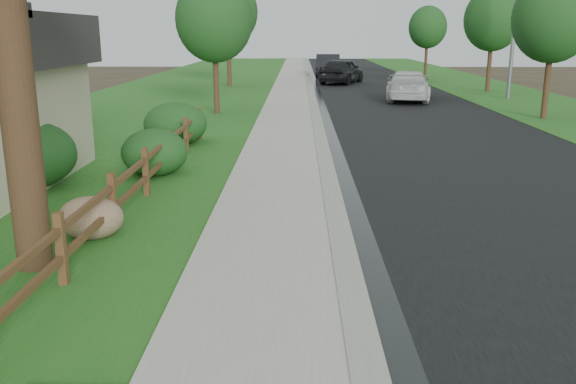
{
  "coord_description": "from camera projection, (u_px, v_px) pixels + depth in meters",
  "views": [
    {
      "loc": [
        -0.33,
        -5.06,
        3.47
      ],
      "look_at": [
        -0.51,
        5.25,
        0.76
      ],
      "focal_mm": 38.0,
      "sensor_mm": 36.0,
      "label": 1
    }
  ],
  "objects": [
    {
      "name": "tree_near_left",
      "position": [
        214.0,
        20.0,
        25.63
      ],
      "size": [
        3.28,
        3.28,
        5.81
      ],
      "color": "#3C2818",
      "rests_on": "ground"
    },
    {
      "name": "shrub_d",
      "position": [
        176.0,
        124.0,
        19.21
      ],
      "size": [
        2.14,
        2.14,
        1.35
      ],
      "primitive_type": "ellipsoid",
      "rotation": [
        0.0,
        0.0,
        0.08
      ],
      "color": "#1C3F16",
      "rests_on": "ground"
    },
    {
      "name": "lawn_near",
      "position": [
        181.0,
        87.0,
        39.75
      ],
      "size": [
        9.0,
        90.0,
        0.04
      ],
      "primitive_type": "cube",
      "color": "#18561D",
      "rests_on": "ground"
    },
    {
      "name": "verge_far",
      "position": [
        481.0,
        87.0,
        39.42
      ],
      "size": [
        6.0,
        90.0,
        0.04
      ],
      "primitive_type": "cube",
      "color": "#18561D",
      "rests_on": "ground"
    },
    {
      "name": "white_suv",
      "position": [
        408.0,
        86.0,
        31.62
      ],
      "size": [
        3.01,
        5.63,
        1.55
      ],
      "primitive_type": "imported",
      "rotation": [
        0.0,
        0.0,
        2.98
      ],
      "color": "silver",
      "rests_on": "road"
    },
    {
      "name": "tree_far_right",
      "position": [
        428.0,
        27.0,
        48.04
      ],
      "size": [
        3.0,
        3.0,
        5.53
      ],
      "color": "#3C2818",
      "rests_on": "ground"
    },
    {
      "name": "dark_car_mid",
      "position": [
        342.0,
        71.0,
        42.3
      ],
      "size": [
        3.78,
        5.51,
        1.74
      ],
      "primitive_type": "imported",
      "rotation": [
        0.0,
        0.0,
        2.77
      ],
      "color": "black",
      "rests_on": "road"
    },
    {
      "name": "dark_car_far",
      "position": [
        328.0,
        66.0,
        48.7
      ],
      "size": [
        2.11,
        5.44,
        1.77
      ],
      "primitive_type": "imported",
      "rotation": [
        0.0,
        0.0,
        -0.04
      ],
      "color": "black",
      "rests_on": "road"
    },
    {
      "name": "road",
      "position": [
        374.0,
        87.0,
        39.54
      ],
      "size": [
        8.0,
        90.0,
        0.02
      ],
      "primitive_type": "cube",
      "color": "black",
      "rests_on": "ground"
    },
    {
      "name": "grass_strip",
      "position": [
        261.0,
        87.0,
        39.66
      ],
      "size": [
        1.6,
        90.0,
        0.06
      ],
      "primitive_type": "cube",
      "color": "#18561D",
      "rests_on": "ground"
    },
    {
      "name": "tree_mid_left",
      "position": [
        228.0,
        12.0,
        39.04
      ],
      "size": [
        3.83,
        3.83,
        6.84
      ],
      "color": "#3C2818",
      "rests_on": "ground"
    },
    {
      "name": "tree_near_right",
      "position": [
        554.0,
        18.0,
        24.11
      ],
      "size": [
        3.22,
        3.22,
        5.8
      ],
      "color": "#3C2818",
      "rests_on": "ground"
    },
    {
      "name": "shrub_b",
      "position": [
        26.0,
        155.0,
        13.75
      ],
      "size": [
        2.34,
        2.34,
        1.57
      ],
      "primitive_type": "ellipsoid",
      "rotation": [
        0.0,
        0.0,
        0.05
      ],
      "color": "#1C3F16",
      "rests_on": "ground"
    },
    {
      "name": "wet_gutter",
      "position": [
        315.0,
        87.0,
        39.6
      ],
      "size": [
        0.5,
        90.0,
        0.0
      ],
      "primitive_type": "cube",
      "color": "black",
      "rests_on": "road"
    },
    {
      "name": "shrub_c",
      "position": [
        155.0,
        152.0,
        15.09
      ],
      "size": [
        2.01,
        2.01,
        1.18
      ],
      "primitive_type": "ellipsoid",
      "rotation": [
        0.0,
        0.0,
        -0.27
      ],
      "color": "#1C3F16",
      "rests_on": "ground"
    },
    {
      "name": "sidewalk",
      "position": [
        290.0,
        87.0,
        39.62
      ],
      "size": [
        2.2,
        90.0,
        0.1
      ],
      "primitive_type": "cube",
      "color": "#9F9B8A",
      "rests_on": "ground"
    },
    {
      "name": "tree_mid_right",
      "position": [
        493.0,
        20.0,
        35.44
      ],
      "size": [
        3.33,
        3.33,
        6.04
      ],
      "color": "#3C2818",
      "rests_on": "ground"
    },
    {
      "name": "ranch_fence",
      "position": [
        131.0,
        183.0,
        11.86
      ],
      "size": [
        0.12,
        16.92,
        1.1
      ],
      "color": "#492B18",
      "rests_on": "ground"
    },
    {
      "name": "boulder",
      "position": [
        91.0,
        218.0,
        10.47
      ],
      "size": [
        1.33,
        1.13,
        0.75
      ],
      "primitive_type": "ellipsoid",
      "rotation": [
        0.0,
        0.0,
        -0.29
      ],
      "color": "brown",
      "rests_on": "ground"
    },
    {
      "name": "curb",
      "position": [
        310.0,
        87.0,
        39.6
      ],
      "size": [
        0.4,
        90.0,
        0.12
      ],
      "primitive_type": "cube",
      "color": "gray",
      "rests_on": "ground"
    }
  ]
}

